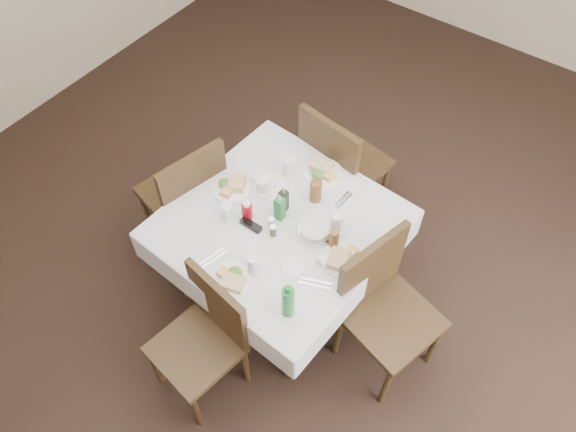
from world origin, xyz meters
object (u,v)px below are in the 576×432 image
(water_s, at_px, (254,265))
(water_w, at_px, (228,212))
(water_n, at_px, (289,168))
(oil_cruet_green, at_px, (280,208))
(coffee_mug, at_px, (263,186))
(chair_west, at_px, (188,193))
(water_e, at_px, (337,222))
(ketchup_bottle, at_px, (247,210))
(chair_north, at_px, (338,162))
(chair_south, at_px, (207,333))
(dining_table, at_px, (279,230))
(oil_cruet_dark, at_px, (284,200))
(chair_east, at_px, (382,301))
(bread_basket, at_px, (315,231))
(green_bottle, at_px, (288,301))

(water_s, distance_m, water_w, 0.40)
(water_n, bearing_deg, water_s, -68.88)
(oil_cruet_green, bearing_deg, coffee_mug, 152.50)
(chair_west, distance_m, water_e, 1.06)
(chair_west, relative_size, ketchup_bottle, 7.32)
(water_s, distance_m, oil_cruet_green, 0.40)
(water_s, bearing_deg, water_e, 68.26)
(chair_north, distance_m, water_w, 0.96)
(water_e, bearing_deg, oil_cruet_green, -158.04)
(water_n, bearing_deg, chair_south, -79.34)
(water_n, relative_size, water_s, 1.01)
(chair_west, distance_m, coffee_mug, 0.58)
(dining_table, relative_size, oil_cruet_dark, 6.62)
(dining_table, distance_m, chair_east, 0.74)
(chair_west, distance_m, bread_basket, 0.96)
(chair_north, relative_size, water_s, 7.55)
(water_w, bearing_deg, ketchup_bottle, 43.22)
(dining_table, relative_size, coffee_mug, 9.37)
(coffee_mug, bearing_deg, dining_table, -31.74)
(oil_cruet_dark, height_order, oil_cruet_green, oil_cruet_green)
(water_s, relative_size, coffee_mug, 0.98)
(chair_east, distance_m, chair_west, 1.44)
(bread_basket, relative_size, coffee_mug, 1.38)
(chair_west, relative_size, coffee_mug, 7.15)
(chair_east, bearing_deg, water_w, -170.76)
(dining_table, height_order, bread_basket, bread_basket)
(ketchup_bottle, relative_size, green_bottle, 0.54)
(chair_south, height_order, oil_cruet_green, oil_cruet_green)
(chair_west, distance_m, oil_cruet_dark, 0.75)
(chair_north, relative_size, chair_west, 1.03)
(chair_west, height_order, green_bottle, green_bottle)
(water_n, height_order, water_w, water_n)
(oil_cruet_green, xyz_separation_m, green_bottle, (0.41, -0.48, 0.02))
(chair_south, xyz_separation_m, water_w, (-0.28, 0.57, 0.29))
(oil_cruet_dark, height_order, coffee_mug, oil_cruet_dark)
(dining_table, xyz_separation_m, coffee_mug, (-0.22, 0.14, 0.13))
(chair_west, height_order, oil_cruet_dark, chair_west)
(chair_south, distance_m, coffee_mug, 0.94)
(water_w, height_order, ketchup_bottle, ketchup_bottle)
(bread_basket, height_order, oil_cruet_dark, oil_cruet_dark)
(chair_east, distance_m, ketchup_bottle, 0.94)
(water_n, bearing_deg, chair_east, -20.13)
(dining_table, height_order, coffee_mug, coffee_mug)
(oil_cruet_dark, bearing_deg, dining_table, -69.53)
(chair_south, relative_size, water_s, 6.78)
(oil_cruet_dark, bearing_deg, ketchup_bottle, -128.08)
(dining_table, distance_m, chair_north, 0.75)
(chair_west, relative_size, water_e, 7.90)
(chair_north, xyz_separation_m, water_n, (-0.12, -0.42, 0.24))
(oil_cruet_green, xyz_separation_m, coffee_mug, (-0.21, 0.11, -0.05))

